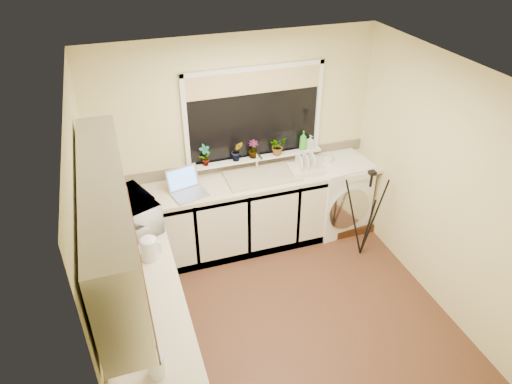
% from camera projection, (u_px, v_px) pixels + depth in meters
% --- Properties ---
extents(floor, '(3.20, 3.20, 0.00)m').
position_uv_depth(floor, '(281.00, 313.00, 4.80)').
color(floor, brown).
rests_on(floor, ground).
extents(ceiling, '(3.20, 3.20, 0.00)m').
position_uv_depth(ceiling, '(291.00, 80.00, 3.48)').
color(ceiling, white).
rests_on(ceiling, ground).
extents(wall_back, '(3.20, 0.00, 3.20)m').
position_uv_depth(wall_back, '(237.00, 143.00, 5.34)').
color(wall_back, beige).
rests_on(wall_back, ground).
extents(wall_front, '(3.20, 0.00, 3.20)m').
position_uv_depth(wall_front, '(373.00, 346.00, 2.94)').
color(wall_front, beige).
rests_on(wall_front, ground).
extents(wall_left, '(0.00, 3.00, 3.00)m').
position_uv_depth(wall_left, '(97.00, 252.00, 3.71)').
color(wall_left, beige).
rests_on(wall_left, ground).
extents(wall_right, '(0.00, 3.00, 3.00)m').
position_uv_depth(wall_right, '(438.00, 185.00, 4.57)').
color(wall_right, beige).
rests_on(wall_right, ground).
extents(base_cabinet_back, '(2.55, 0.60, 0.86)m').
position_uv_depth(base_cabinet_back, '(219.00, 219.00, 5.44)').
color(base_cabinet_back, silver).
rests_on(base_cabinet_back, floor).
extents(base_cabinet_left, '(0.54, 2.40, 0.86)m').
position_uv_depth(base_cabinet_left, '(152.00, 339.00, 3.98)').
color(base_cabinet_left, silver).
rests_on(base_cabinet_left, floor).
extents(worktop_back, '(3.20, 0.60, 0.04)m').
position_uv_depth(worktop_back, '(245.00, 182.00, 5.28)').
color(worktop_back, beige).
rests_on(worktop_back, base_cabinet_back).
extents(worktop_left, '(0.60, 2.40, 0.04)m').
position_uv_depth(worktop_left, '(146.00, 301.00, 3.74)').
color(worktop_left, beige).
rests_on(worktop_left, base_cabinet_left).
extents(upper_cabinet, '(0.28, 1.90, 0.70)m').
position_uv_depth(upper_cabinet, '(110.00, 221.00, 3.08)').
color(upper_cabinet, silver).
rests_on(upper_cabinet, wall_left).
extents(splashback_left, '(0.02, 2.40, 0.45)m').
position_uv_depth(splashback_left, '(103.00, 286.00, 3.53)').
color(splashback_left, beige).
rests_on(splashback_left, wall_left).
extents(splashback_back, '(3.20, 0.02, 0.14)m').
position_uv_depth(splashback_back, '(238.00, 163.00, 5.47)').
color(splashback_back, beige).
rests_on(splashback_back, wall_back).
extents(window_glass, '(1.50, 0.02, 1.00)m').
position_uv_depth(window_glass, '(254.00, 114.00, 5.21)').
color(window_glass, black).
rests_on(window_glass, wall_back).
extents(window_blind, '(1.50, 0.02, 0.25)m').
position_uv_depth(window_blind, '(255.00, 82.00, 4.99)').
color(window_blind, tan).
rests_on(window_blind, wall_back).
extents(windowsill, '(1.60, 0.14, 0.03)m').
position_uv_depth(windowsill, '(256.00, 158.00, 5.44)').
color(windowsill, white).
rests_on(windowsill, wall_back).
extents(sink, '(0.82, 0.46, 0.03)m').
position_uv_depth(sink, '(262.00, 176.00, 5.32)').
color(sink, tan).
rests_on(sink, worktop_back).
extents(faucet, '(0.03, 0.03, 0.24)m').
position_uv_depth(faucet, '(257.00, 161.00, 5.41)').
color(faucet, silver).
rests_on(faucet, worktop_back).
extents(washing_machine, '(0.72, 0.70, 0.93)m').
position_uv_depth(washing_machine, '(336.00, 193.00, 5.85)').
color(washing_machine, white).
rests_on(washing_machine, floor).
extents(laptop, '(0.43, 0.41, 0.26)m').
position_uv_depth(laptop, '(187.00, 187.00, 5.02)').
color(laptop, '#9E9EA6').
rests_on(laptop, worktop_back).
extents(kettle, '(0.15, 0.15, 0.20)m').
position_uv_depth(kettle, '(149.00, 249.00, 4.09)').
color(kettle, silver).
rests_on(kettle, worktop_left).
extents(dish_rack, '(0.43, 0.34, 0.06)m').
position_uv_depth(dish_rack, '(306.00, 169.00, 5.42)').
color(dish_rack, beige).
rests_on(dish_rack, worktop_back).
extents(tripod, '(0.65, 0.65, 1.12)m').
position_uv_depth(tripod, '(366.00, 214.00, 5.30)').
color(tripod, black).
rests_on(tripod, floor).
extents(glass_jug, '(0.12, 0.12, 0.17)m').
position_uv_depth(glass_jug, '(156.00, 365.00, 3.10)').
color(glass_jug, silver).
rests_on(glass_jug, worktop_left).
extents(steel_jar, '(0.09, 0.09, 0.12)m').
position_uv_depth(steel_jar, '(138.00, 312.00, 3.53)').
color(steel_jar, white).
rests_on(steel_jar, worktop_left).
extents(microwave, '(0.58, 0.68, 0.32)m').
position_uv_depth(microwave, '(131.00, 213.00, 4.45)').
color(microwave, white).
rests_on(microwave, worktop_left).
extents(plant_a, '(0.16, 0.13, 0.26)m').
position_uv_depth(plant_a, '(205.00, 155.00, 5.18)').
color(plant_a, '#999999').
rests_on(plant_a, windowsill).
extents(plant_b, '(0.15, 0.13, 0.24)m').
position_uv_depth(plant_b, '(237.00, 151.00, 5.28)').
color(plant_b, '#999999').
rests_on(plant_b, windowsill).
extents(plant_c, '(0.12, 0.12, 0.21)m').
position_uv_depth(plant_c, '(253.00, 149.00, 5.36)').
color(plant_c, '#999999').
rests_on(plant_c, windowsill).
extents(plant_d, '(0.24, 0.23, 0.22)m').
position_uv_depth(plant_d, '(278.00, 146.00, 5.42)').
color(plant_d, '#999999').
rests_on(plant_d, windowsill).
extents(soap_bottle_green, '(0.11, 0.11, 0.23)m').
position_uv_depth(soap_bottle_green, '(303.00, 140.00, 5.52)').
color(soap_bottle_green, green).
rests_on(soap_bottle_green, windowsill).
extents(soap_bottle_clear, '(0.10, 0.10, 0.17)m').
position_uv_depth(soap_bottle_clear, '(310.00, 142.00, 5.55)').
color(soap_bottle_clear, '#999999').
rests_on(soap_bottle_clear, windowsill).
extents(cup_back, '(0.18, 0.18, 0.11)m').
position_uv_depth(cup_back, '(327.00, 159.00, 5.57)').
color(cup_back, silver).
rests_on(cup_back, worktop_back).
extents(cup_left, '(0.10, 0.10, 0.09)m').
position_uv_depth(cup_left, '(151.00, 353.00, 3.24)').
color(cup_left, beige).
rests_on(cup_left, worktop_left).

